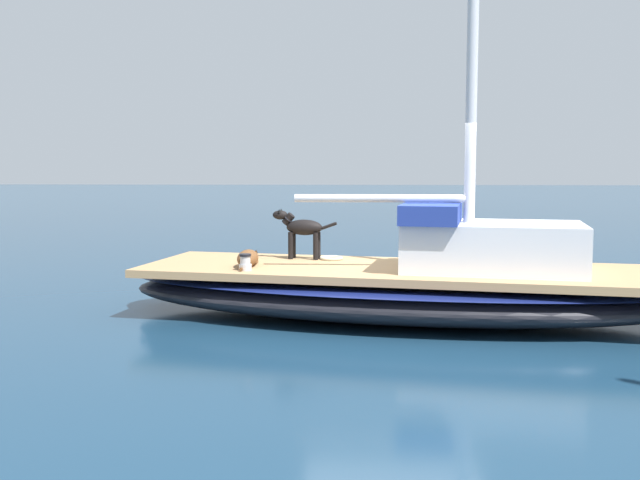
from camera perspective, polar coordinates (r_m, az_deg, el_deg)
name	(u,v)px	position (r m, az deg, el deg)	size (l,w,h in m)	color
ground_plane	(397,317)	(9.78, 5.89, -5.92)	(120.00, 120.00, 0.00)	navy
sailboat_main	(397,292)	(9.72, 5.91, -3.99)	(3.77, 7.57, 0.66)	black
cabin_house	(486,243)	(9.54, 12.62, -0.22)	(1.77, 2.44, 0.84)	silver
dog_brown	(248,258)	(9.75, -5.52, -1.39)	(0.95, 0.28, 0.22)	brown
dog_black	(301,229)	(10.42, -1.45, 0.85)	(0.33, 0.93, 0.70)	black
deck_winch	(245,263)	(9.37, -5.75, -1.74)	(0.16, 0.16, 0.21)	#B7B7BC
coiled_rope	(331,258)	(10.38, 0.87, -1.39)	(0.32, 0.32, 0.04)	beige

